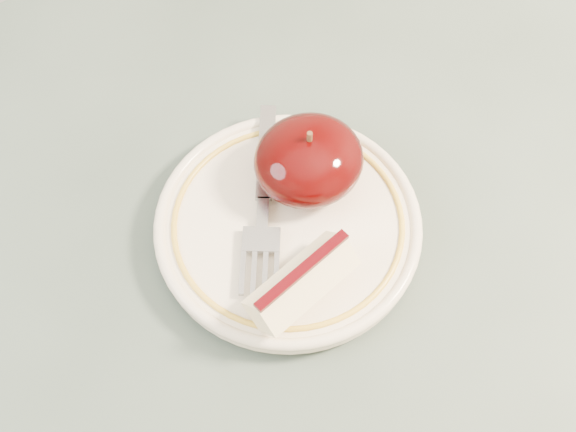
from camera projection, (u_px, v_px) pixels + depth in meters
plate at (288, 226)px, 0.58m from camera, size 0.20×0.20×0.02m
apple_half at (309, 160)px, 0.58m from camera, size 0.08×0.08×0.06m
apple_wedge at (302, 282)px, 0.54m from camera, size 0.08×0.05×0.04m
fork at (263, 200)px, 0.58m from camera, size 0.10×0.15×0.00m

